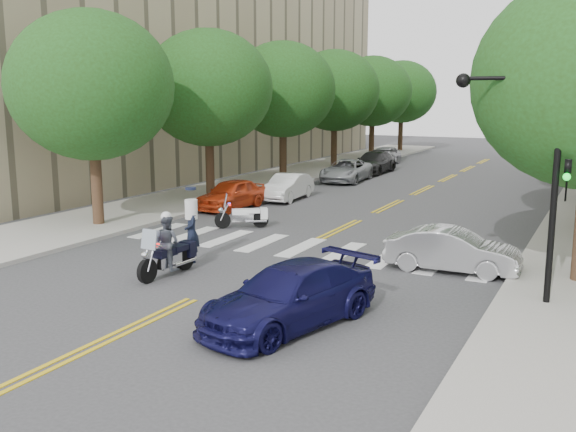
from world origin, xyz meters
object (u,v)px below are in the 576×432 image
Objects in this scene: motorcycle_police at (168,247)px; motorcycle_parked at (246,216)px; officer_standing at (192,232)px; sedan_blue at (290,296)px; convertible at (452,250)px.

motorcycle_police reaches higher than motorcycle_parked.
sedan_blue is (5.34, -3.71, -0.27)m from officer_standing.
officer_standing reaches higher than sedan_blue.
officer_standing is 0.49× the size of convertible.
sedan_blue reaches higher than convertible.
motorcycle_police is 5.45m from sedan_blue.
motorcycle_police is 8.40m from convertible.
sedan_blue is at bearing 160.16° from motorcycle_police.
motorcycle_police is 0.60× the size of convertible.
motorcycle_police is 0.49× the size of sedan_blue.
motorcycle_parked is (-1.52, 6.98, -0.37)m from motorcycle_police.
convertible is at bearing -147.15° from motorcycle_police.
convertible is (7.27, 4.20, -0.20)m from motorcycle_police.
officer_standing is 6.51m from sedan_blue.
motorcycle_parked is 11.20m from sedan_blue.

